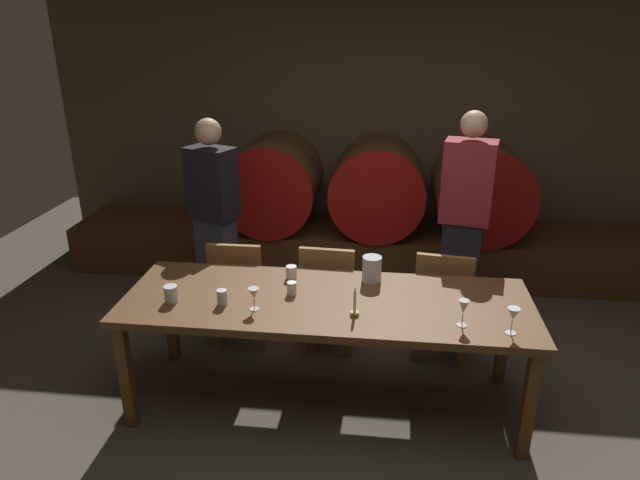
{
  "coord_description": "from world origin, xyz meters",
  "views": [
    {
      "loc": [
        0.07,
        -2.86,
        2.4
      ],
      "look_at": [
        -0.32,
        0.39,
        1.09
      ],
      "focal_mm": 31.35,
      "sensor_mm": 36.0,
      "label": 1
    }
  ],
  "objects_px": {
    "cup_far_left": "(171,294)",
    "candle_center": "(355,308)",
    "dining_table": "(327,309)",
    "chair_left": "(239,287)",
    "wine_glass_left": "(254,294)",
    "pitcher": "(372,269)",
    "cup_center_left": "(222,297)",
    "chair_right": "(442,299)",
    "wine_barrel_center": "(378,185)",
    "wine_barrel_right": "(480,189)",
    "cup_center_right": "(291,272)",
    "cup_far_right": "(292,288)",
    "chair_center": "(329,292)",
    "wine_glass_center": "(464,308)",
    "guest_right": "(464,222)",
    "guest_left": "(214,218)",
    "wine_barrel_left": "(275,182)",
    "wine_glass_right": "(513,315)"
  },
  "relations": [
    {
      "from": "guest_left",
      "to": "pitcher",
      "type": "xyz_separation_m",
      "value": [
        1.32,
        -0.83,
        -0.01
      ]
    },
    {
      "from": "wine_glass_left",
      "to": "wine_glass_center",
      "type": "relative_size",
      "value": 0.87
    },
    {
      "from": "chair_right",
      "to": "wine_glass_left",
      "type": "bearing_deg",
      "value": 41.7
    },
    {
      "from": "wine_barrel_left",
      "to": "wine_barrel_right",
      "type": "relative_size",
      "value": 1.0
    },
    {
      "from": "chair_center",
      "to": "candle_center",
      "type": "xyz_separation_m",
      "value": [
        0.24,
        -0.84,
        0.33
      ]
    },
    {
      "from": "cup_far_left",
      "to": "wine_barrel_left",
      "type": "bearing_deg",
      "value": 85.13
    },
    {
      "from": "wine_glass_left",
      "to": "cup_center_right",
      "type": "xyz_separation_m",
      "value": [
        0.15,
        0.46,
        -0.06
      ]
    },
    {
      "from": "guest_left",
      "to": "chair_left",
      "type": "bearing_deg",
      "value": 146.03
    },
    {
      "from": "chair_right",
      "to": "chair_center",
      "type": "bearing_deg",
      "value": 5.98
    },
    {
      "from": "wine_glass_center",
      "to": "dining_table",
      "type": "bearing_deg",
      "value": 163.8
    },
    {
      "from": "wine_barrel_left",
      "to": "wine_barrel_center",
      "type": "height_order",
      "value": "same"
    },
    {
      "from": "wine_barrel_right",
      "to": "wine_glass_center",
      "type": "bearing_deg",
      "value": -100.3
    },
    {
      "from": "chair_left",
      "to": "chair_center",
      "type": "bearing_deg",
      "value": 179.52
    },
    {
      "from": "candle_center",
      "to": "cup_center_left",
      "type": "bearing_deg",
      "value": 176.97
    },
    {
      "from": "wine_barrel_center",
      "to": "chair_left",
      "type": "bearing_deg",
      "value": -123.27
    },
    {
      "from": "dining_table",
      "to": "chair_left",
      "type": "relative_size",
      "value": 2.89
    },
    {
      "from": "guest_left",
      "to": "cup_center_left",
      "type": "xyz_separation_m",
      "value": [
        0.43,
        -1.27,
        -0.05
      ]
    },
    {
      "from": "wine_barrel_left",
      "to": "wine_barrel_center",
      "type": "relative_size",
      "value": 1.0
    },
    {
      "from": "wine_glass_left",
      "to": "wine_glass_center",
      "type": "distance_m",
      "value": 1.22
    },
    {
      "from": "guest_right",
      "to": "cup_center_right",
      "type": "distance_m",
      "value": 1.51
    },
    {
      "from": "dining_table",
      "to": "candle_center",
      "type": "height_order",
      "value": "candle_center"
    },
    {
      "from": "dining_table",
      "to": "guest_right",
      "type": "distance_m",
      "value": 1.5
    },
    {
      "from": "wine_glass_right",
      "to": "cup_far_right",
      "type": "bearing_deg",
      "value": 165.68
    },
    {
      "from": "cup_far_left",
      "to": "cup_far_right",
      "type": "distance_m",
      "value": 0.74
    },
    {
      "from": "chair_left",
      "to": "cup_center_right",
      "type": "xyz_separation_m",
      "value": [
        0.47,
        -0.38,
        0.33
      ]
    },
    {
      "from": "wine_barrel_right",
      "to": "chair_right",
      "type": "bearing_deg",
      "value": -106.16
    },
    {
      "from": "chair_right",
      "to": "pitcher",
      "type": "xyz_separation_m",
      "value": [
        -0.52,
        -0.33,
        0.37
      ]
    },
    {
      "from": "chair_center",
      "to": "pitcher",
      "type": "xyz_separation_m",
      "value": [
        0.32,
        -0.36,
        0.37
      ]
    },
    {
      "from": "chair_left",
      "to": "cup_center_left",
      "type": "xyz_separation_m",
      "value": [
        0.11,
        -0.79,
        0.33
      ]
    },
    {
      "from": "pitcher",
      "to": "wine_glass_left",
      "type": "distance_m",
      "value": 0.84
    },
    {
      "from": "wine_glass_right",
      "to": "cup_center_right",
      "type": "height_order",
      "value": "wine_glass_right"
    },
    {
      "from": "guest_left",
      "to": "wine_glass_right",
      "type": "bearing_deg",
      "value": 169.07
    },
    {
      "from": "cup_center_right",
      "to": "chair_center",
      "type": "bearing_deg",
      "value": 60.56
    },
    {
      "from": "wine_barrel_center",
      "to": "wine_glass_right",
      "type": "height_order",
      "value": "wine_barrel_center"
    },
    {
      "from": "wine_barrel_right",
      "to": "wine_glass_center",
      "type": "relative_size",
      "value": 5.92
    },
    {
      "from": "pitcher",
      "to": "cup_center_right",
      "type": "distance_m",
      "value": 0.54
    },
    {
      "from": "pitcher",
      "to": "cup_center_left",
      "type": "distance_m",
      "value": 1.0
    },
    {
      "from": "chair_center",
      "to": "pitcher",
      "type": "height_order",
      "value": "pitcher"
    },
    {
      "from": "cup_center_right",
      "to": "cup_far_right",
      "type": "distance_m",
      "value": 0.23
    },
    {
      "from": "chair_right",
      "to": "cup_far_left",
      "type": "distance_m",
      "value": 1.93
    },
    {
      "from": "wine_barrel_center",
      "to": "wine_glass_left",
      "type": "xyz_separation_m",
      "value": [
        -0.68,
        -2.36,
        -0.02
      ]
    },
    {
      "from": "cup_center_left",
      "to": "cup_center_right",
      "type": "height_order",
      "value": "cup_center_left"
    },
    {
      "from": "chair_left",
      "to": "chair_right",
      "type": "xyz_separation_m",
      "value": [
        1.53,
        -0.02,
        0.0
      ]
    },
    {
      "from": "cup_far_left",
      "to": "candle_center",
      "type": "bearing_deg",
      "value": -2.15
    },
    {
      "from": "wine_barrel_right",
      "to": "dining_table",
      "type": "relative_size",
      "value": 0.38
    },
    {
      "from": "wine_barrel_right",
      "to": "wine_glass_left",
      "type": "bearing_deg",
      "value": -124.99
    },
    {
      "from": "cup_far_left",
      "to": "cup_center_right",
      "type": "distance_m",
      "value": 0.8
    },
    {
      "from": "dining_table",
      "to": "wine_glass_left",
      "type": "xyz_separation_m",
      "value": [
        -0.42,
        -0.18,
        0.17
      ]
    },
    {
      "from": "wine_barrel_center",
      "to": "guest_right",
      "type": "height_order",
      "value": "guest_right"
    },
    {
      "from": "guest_right",
      "to": "cup_far_left",
      "type": "height_order",
      "value": "guest_right"
    }
  ]
}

